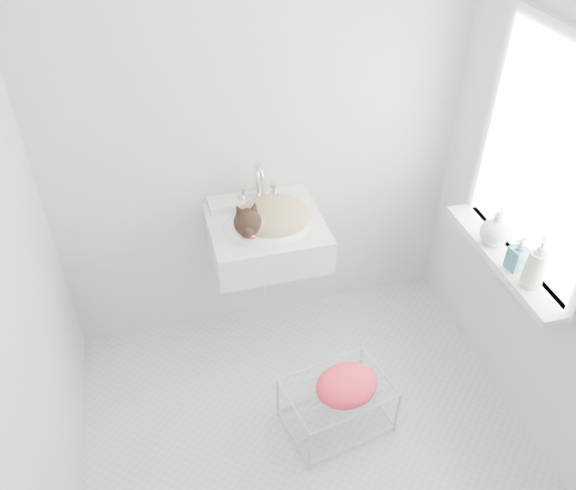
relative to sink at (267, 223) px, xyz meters
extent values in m
cube|color=silver|center=(0.03, -0.74, -0.85)|extent=(2.20, 2.00, 0.02)
cube|color=silver|center=(0.03, 0.26, 0.40)|extent=(2.20, 0.02, 2.50)
cube|color=silver|center=(1.13, -0.74, 0.40)|extent=(0.02, 2.00, 2.50)
cube|color=silver|center=(-1.07, -0.74, 0.40)|extent=(0.02, 2.00, 2.50)
cube|color=white|center=(1.11, -0.54, 0.50)|extent=(0.01, 0.80, 1.00)
cube|color=white|center=(1.10, -0.54, 0.50)|extent=(0.04, 0.90, 1.10)
cube|color=white|center=(1.04, -0.54, -0.02)|extent=(0.16, 0.88, 0.04)
cube|color=white|center=(0.00, 0.00, 0.00)|extent=(0.59, 0.51, 0.23)
ellipsoid|color=tan|center=(0.03, -0.01, 0.03)|extent=(0.42, 0.37, 0.20)
sphere|color=black|center=(-0.12, -0.07, 0.12)|extent=(0.16, 0.16, 0.14)
torus|color=#DC3F08|center=(-0.11, -0.08, 0.08)|extent=(0.14, 0.14, 0.06)
cube|color=silver|center=(0.19, -0.67, -0.70)|extent=(0.55, 0.44, 0.30)
ellipsoid|color=#E65727|center=(0.21, -0.72, -0.52)|extent=(0.35, 0.28, 0.13)
imported|color=beige|center=(1.03, -0.76, 0.00)|extent=(0.12, 0.12, 0.21)
imported|color=#2D676F|center=(1.03, -0.63, 0.00)|extent=(0.09, 0.09, 0.17)
imported|color=silver|center=(1.03, -0.44, 0.00)|extent=(0.20, 0.20, 0.18)
camera|label=1|loc=(-0.51, -2.37, 1.76)|focal=36.70mm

